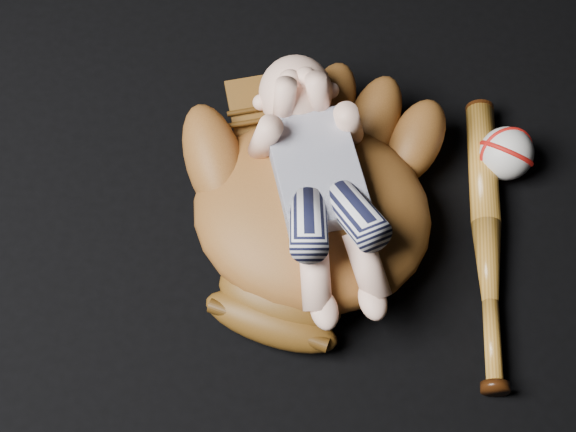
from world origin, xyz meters
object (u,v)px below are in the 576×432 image
Objects in this scene: newborn_baby at (322,186)px; baseball at (506,154)px; baseball_glove at (312,206)px; baseball_bat at (487,240)px.

baseball is (0.25, 0.12, -0.09)m from newborn_baby.
baseball is at bearing 10.45° from newborn_baby.
baseball is (0.26, 0.11, -0.03)m from baseball_glove.
baseball is (0.03, 0.12, 0.02)m from baseball_bat.
baseball_glove is at bearing 143.54° from newborn_baby.
newborn_baby reaches higher than baseball_bat.
baseball_glove is 1.20× the size of newborn_baby.
baseball_glove is 5.92× the size of baseball.
newborn_baby is at bearing -154.64° from baseball.
newborn_baby is 4.92× the size of baseball.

